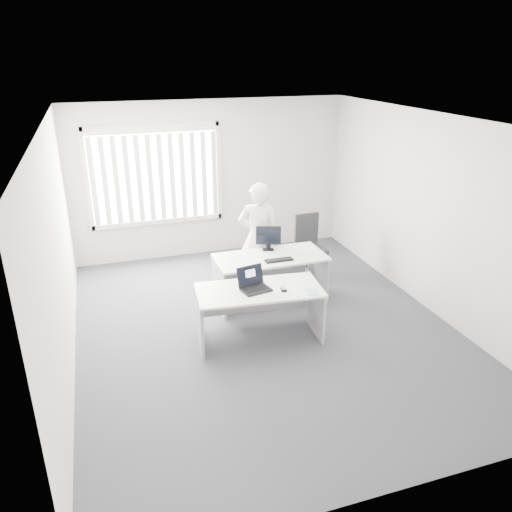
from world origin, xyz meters
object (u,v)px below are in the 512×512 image
object	(u,v)px
laptop	(256,281)
monitor	(268,238)
person	(259,237)
desk_far	(270,269)
desk_near	(259,303)
office_chair	(309,256)

from	to	relation	value
laptop	monitor	distance (m)	1.38
person	laptop	size ratio (longest dim) A/B	4.81
laptop	desk_far	bearing A→B (deg)	49.92
person	laptop	world-z (taller)	person
desk_far	desk_near	bearing A→B (deg)	-117.67
office_chair	monitor	xyz separation A→B (m)	(-0.93, -0.52, 0.61)
laptop	monitor	world-z (taller)	monitor
office_chair	person	size ratio (longest dim) A/B	0.59
person	monitor	xyz separation A→B (m)	(0.06, -0.27, 0.06)
desk_far	laptop	xyz separation A→B (m)	(-0.55, -0.99, 0.34)
person	monitor	bearing A→B (deg)	125.46
desk_far	laptop	bearing A→B (deg)	-119.29
desk_near	desk_far	bearing A→B (deg)	68.40
desk_near	office_chair	size ratio (longest dim) A/B	1.62
desk_near	laptop	bearing A→B (deg)	-144.37
desk_near	person	size ratio (longest dim) A/B	0.96
desk_far	monitor	size ratio (longest dim) A/B	4.31
laptop	desk_near	bearing A→B (deg)	18.77
desk_far	person	size ratio (longest dim) A/B	0.94
person	monitor	distance (m)	0.29
laptop	monitor	size ratio (longest dim) A/B	0.95
desk_far	person	xyz separation A→B (m)	(-0.01, 0.52, 0.33)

